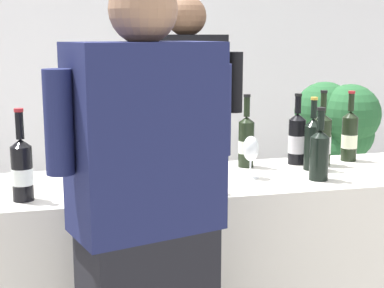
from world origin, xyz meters
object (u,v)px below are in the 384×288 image
(wine_bottle_7, at_px, (246,141))
(wine_bottle_8, at_px, (112,149))
(wine_bottle_10, at_px, (322,139))
(wine_glass, at_px, (251,151))
(wine_bottle_0, at_px, (319,153))
(person_guest, at_px, (147,261))
(wine_bottle_3, at_px, (313,142))
(wine_bottle_1, at_px, (297,139))
(wine_bottle_6, at_px, (349,136))
(wine_bottle_9, at_px, (192,158))
(person_server, at_px, (187,164))
(wine_bottle_2, at_px, (156,152))
(ice_bucket, at_px, (99,165))
(wine_bottle_4, at_px, (22,169))
(potted_shrub, at_px, (336,140))

(wine_bottle_7, relative_size, wine_bottle_8, 0.95)
(wine_bottle_10, relative_size, wine_glass, 1.93)
(wine_bottle_7, distance_m, wine_bottle_8, 0.61)
(wine_bottle_0, xyz_separation_m, person_guest, (-0.80, -0.45, -0.21))
(wine_bottle_10, bearing_deg, wine_bottle_3, -138.26)
(wine_bottle_0, distance_m, wine_glass, 0.28)
(wine_bottle_1, distance_m, wine_bottle_6, 0.27)
(wine_bottle_7, height_order, person_guest, person_guest)
(wine_bottle_6, height_order, wine_bottle_8, wine_bottle_8)
(wine_bottle_9, bearing_deg, wine_bottle_1, 30.13)
(person_server, height_order, person_guest, person_server)
(wine_bottle_1, relative_size, wine_bottle_9, 0.92)
(wine_bottle_2, xyz_separation_m, wine_bottle_9, (0.10, -0.21, 0.01))
(wine_glass, relative_size, ice_bucket, 0.75)
(wine_bottle_4, relative_size, person_guest, 0.20)
(wine_bottle_1, xyz_separation_m, wine_bottle_9, (-0.58, -0.34, 0.01))
(person_guest, bearing_deg, person_server, 71.52)
(wine_bottle_0, height_order, wine_bottle_9, wine_bottle_9)
(wine_bottle_9, height_order, ice_bucket, wine_bottle_9)
(wine_bottle_1, xyz_separation_m, wine_bottle_6, (0.27, 0.01, 0.00))
(wine_bottle_0, xyz_separation_m, potted_shrub, (0.78, 1.34, -0.23))
(wine_bottle_6, distance_m, person_server, 0.86)
(wine_bottle_8, height_order, wine_glass, wine_bottle_8)
(wine_bottle_3, bearing_deg, wine_bottle_8, 175.96)
(wine_bottle_4, distance_m, wine_bottle_7, 1.02)
(wine_bottle_6, height_order, person_guest, person_guest)
(wine_bottle_8, distance_m, ice_bucket, 0.29)
(wine_bottle_2, bearing_deg, ice_bucket, -139.89)
(wine_bottle_2, distance_m, wine_bottle_6, 0.97)
(potted_shrub, bearing_deg, wine_bottle_4, -145.37)
(wine_bottle_7, height_order, potted_shrub, wine_bottle_7)
(wine_bottle_4, relative_size, person_server, 0.20)
(wine_bottle_0, bearing_deg, person_guest, -150.31)
(wine_bottle_7, xyz_separation_m, person_guest, (-0.58, -0.75, -0.22))
(wine_bottle_3, relative_size, wine_bottle_10, 0.94)
(wine_bottle_0, relative_size, wine_bottle_7, 0.92)
(wine_bottle_0, xyz_separation_m, wine_bottle_1, (0.03, 0.30, 0.00))
(wine_bottle_3, height_order, wine_bottle_9, wine_bottle_9)
(wine_bottle_3, distance_m, person_server, 0.77)
(wine_bottle_6, height_order, wine_glass, wine_bottle_6)
(wine_bottle_6, bearing_deg, wine_bottle_0, -134.91)
(wine_bottle_8, bearing_deg, wine_glass, -14.03)
(wine_bottle_8, distance_m, wine_bottle_9, 0.39)
(wine_bottle_4, height_order, wine_bottle_10, wine_bottle_10)
(person_server, bearing_deg, wine_bottle_2, -114.00)
(wine_bottle_4, distance_m, wine_bottle_6, 1.52)
(wine_bottle_6, relative_size, wine_bottle_7, 1.01)
(ice_bucket, bearing_deg, wine_bottle_3, 12.75)
(person_guest, bearing_deg, ice_bucket, 104.98)
(person_guest, bearing_deg, wine_bottle_2, 77.21)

